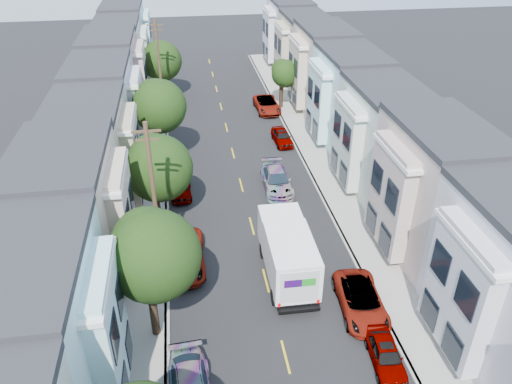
% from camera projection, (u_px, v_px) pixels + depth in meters
% --- Properties ---
extents(ground, '(160.00, 160.00, 0.00)m').
position_uv_depth(ground, '(266.00, 281.00, 30.86)').
color(ground, black).
rests_on(ground, ground).
extents(road_slab, '(12.00, 70.00, 0.02)m').
position_uv_depth(road_slab, '(237.00, 168.00, 43.59)').
color(road_slab, black).
rests_on(road_slab, ground).
extents(curb_left, '(0.30, 70.00, 0.15)m').
position_uv_depth(curb_left, '(167.00, 172.00, 42.76)').
color(curb_left, gray).
rests_on(curb_left, ground).
extents(curb_right, '(0.30, 70.00, 0.15)m').
position_uv_depth(curb_right, '(304.00, 163.00, 44.35)').
color(curb_right, gray).
rests_on(curb_right, ground).
extents(sidewalk_left, '(2.60, 70.00, 0.15)m').
position_uv_depth(sidewalk_left, '(151.00, 174.00, 42.59)').
color(sidewalk_left, gray).
rests_on(sidewalk_left, ground).
extents(sidewalk_right, '(2.60, 70.00, 0.15)m').
position_uv_depth(sidewalk_right, '(318.00, 162.00, 44.52)').
color(sidewalk_right, gray).
rests_on(sidewalk_right, ground).
extents(centerline, '(0.12, 70.00, 0.01)m').
position_uv_depth(centerline, '(237.00, 168.00, 43.60)').
color(centerline, gold).
rests_on(centerline, ground).
extents(townhouse_row_left, '(5.00, 70.00, 8.50)m').
position_uv_depth(townhouse_row_left, '(106.00, 178.00, 42.13)').
color(townhouse_row_left, silver).
rests_on(townhouse_row_left, ground).
extents(townhouse_row_right, '(5.00, 70.00, 8.50)m').
position_uv_depth(townhouse_row_right, '(359.00, 159.00, 45.06)').
color(townhouse_row_right, silver).
rests_on(townhouse_row_right, ground).
extents(tree_b, '(4.70, 4.70, 7.68)m').
position_uv_depth(tree_b, '(152.00, 256.00, 24.43)').
color(tree_b, black).
rests_on(tree_b, ground).
extents(tree_c, '(4.70, 4.70, 6.83)m').
position_uv_depth(tree_c, '(157.00, 169.00, 34.06)').
color(tree_c, black).
rests_on(tree_c, ground).
extents(tree_d, '(4.57, 4.57, 7.64)m').
position_uv_depth(tree_d, '(158.00, 107.00, 41.65)').
color(tree_d, black).
rests_on(tree_d, ground).
extents(tree_e, '(4.50, 4.50, 6.74)m').
position_uv_depth(tree_e, '(161.00, 61.00, 56.18)').
color(tree_e, black).
rests_on(tree_e, ground).
extents(tree_far_r, '(3.01, 3.01, 5.43)m').
position_uv_depth(tree_far_r, '(284.00, 74.00, 54.00)').
color(tree_far_r, black).
rests_on(tree_far_r, ground).
extents(utility_pole_near, '(1.60, 0.26, 10.00)m').
position_uv_depth(utility_pole_near, '(155.00, 201.00, 29.09)').
color(utility_pole_near, '#42301E').
rests_on(utility_pole_near, ground).
extents(utility_pole_far, '(1.60, 0.26, 10.00)m').
position_uv_depth(utility_pole_far, '(160.00, 69.00, 51.17)').
color(utility_pole_far, '#42301E').
rests_on(utility_pole_far, ground).
extents(fedex_truck, '(2.69, 6.99, 3.35)m').
position_uv_depth(fedex_truck, '(288.00, 252.00, 30.31)').
color(fedex_truck, white).
rests_on(fedex_truck, ground).
extents(lead_sedan, '(2.26, 5.19, 1.55)m').
position_uv_depth(lead_sedan, '(276.00, 180.00, 40.18)').
color(lead_sedan, black).
rests_on(lead_sedan, ground).
extents(parked_left_c, '(2.60, 5.56, 1.54)m').
position_uv_depth(parked_left_c, '(184.00, 256.00, 31.75)').
color(parked_left_c, '#A8A8A8').
rests_on(parked_left_c, ground).
extents(parked_left_d, '(1.62, 4.16, 1.34)m').
position_uv_depth(parked_left_d, '(181.00, 187.00, 39.43)').
color(parked_left_d, '#56200B').
rests_on(parked_left_d, ground).
extents(parked_right_a, '(1.82, 4.00, 1.26)m').
position_uv_depth(parked_right_a, '(386.00, 355.00, 25.10)').
color(parked_right_a, '#363739').
rests_on(parked_right_a, ground).
extents(parked_right_b, '(2.76, 5.34, 1.44)m').
position_uv_depth(parked_right_b, '(361.00, 301.00, 28.27)').
color(parked_right_b, white).
rests_on(parked_right_b, ground).
extents(parked_right_c, '(1.75, 4.18, 1.34)m').
position_uv_depth(parked_right_c, '(282.00, 137.00, 47.67)').
color(parked_right_c, black).
rests_on(parked_right_c, ground).
extents(parked_right_d, '(2.58, 5.35, 1.47)m').
position_uv_depth(parked_right_d, '(267.00, 105.00, 54.79)').
color(parked_right_d, black).
rests_on(parked_right_d, ground).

